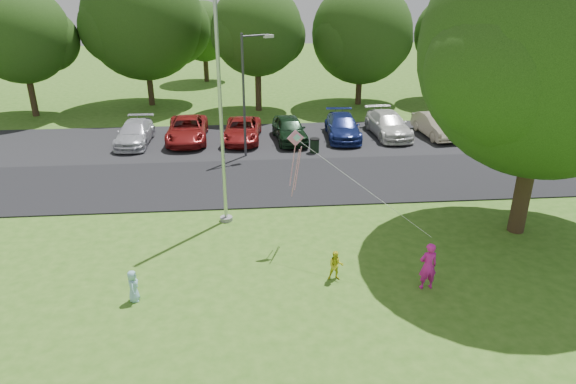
{
  "coord_description": "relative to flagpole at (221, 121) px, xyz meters",
  "views": [
    {
      "loc": [
        -2.6,
        -13.85,
        9.33
      ],
      "look_at": [
        -1.07,
        4.0,
        1.6
      ],
      "focal_mm": 32.0,
      "sensor_mm": 36.0,
      "label": 1
    }
  ],
  "objects": [
    {
      "name": "parking_strip",
      "position": [
        3.5,
        10.5,
        -4.14
      ],
      "size": [
        42.0,
        7.0,
        0.06
      ],
      "primitive_type": "cube",
      "color": "black",
      "rests_on": "ground"
    },
    {
      "name": "ground",
      "position": [
        3.5,
        -5.0,
        -4.17
      ],
      "size": [
        120.0,
        120.0,
        0.0
      ],
      "primitive_type": "plane",
      "color": "#3A6A1C",
      "rests_on": "ground"
    },
    {
      "name": "tree_row",
      "position": [
        5.09,
        19.23,
        1.55
      ],
      "size": [
        64.35,
        11.94,
        10.88
      ],
      "color": "#332316",
      "rests_on": "ground"
    },
    {
      "name": "child_blue",
      "position": [
        -2.67,
        -5.3,
        -3.65
      ],
      "size": [
        0.34,
        0.52,
        1.04
      ],
      "primitive_type": "imported",
      "rotation": [
        0.0,
        0.0,
        1.6
      ],
      "color": "#92CAE0",
      "rests_on": "ground"
    },
    {
      "name": "horizon_trees",
      "position": [
        7.56,
        28.88,
        0.14
      ],
      "size": [
        77.46,
        7.2,
        7.02
      ],
      "color": "#332316",
      "rests_on": "ground"
    },
    {
      "name": "big_tree",
      "position": [
        11.19,
        -1.94,
        2.51
      ],
      "size": [
        9.47,
        8.85,
        11.32
      ],
      "rotation": [
        0.0,
        0.0,
        0.19
      ],
      "color": "#332316",
      "rests_on": "ground"
    },
    {
      "name": "trash_can",
      "position": [
        4.68,
        8.0,
        -3.74
      ],
      "size": [
        0.54,
        0.54,
        0.86
      ],
      "rotation": [
        0.0,
        0.0,
        0.42
      ],
      "color": "black",
      "rests_on": "ground"
    },
    {
      "name": "child_yellow",
      "position": [
        3.68,
        -4.67,
        -3.65
      ],
      "size": [
        0.53,
        0.43,
        1.03
      ],
      "primitive_type": "imported",
      "rotation": [
        0.0,
        0.0,
        -0.08
      ],
      "color": "yellow",
      "rests_on": "ground"
    },
    {
      "name": "woman",
      "position": [
        6.48,
        -5.4,
        -3.36
      ],
      "size": [
        0.62,
        0.44,
        1.61
      ],
      "primitive_type": "imported",
      "rotation": [
        0.0,
        0.0,
        3.23
      ],
      "color": "#E01DA3",
      "rests_on": "ground"
    },
    {
      "name": "street_lamp",
      "position": [
        1.1,
        7.86,
        -0.26
      ],
      "size": [
        1.71,
        0.92,
        6.5
      ],
      "rotation": [
        0.0,
        0.0,
        0.44
      ],
      "color": "#3F3F44",
      "rests_on": "ground"
    },
    {
      "name": "flagpole",
      "position": [
        0.0,
        0.0,
        0.0
      ],
      "size": [
        0.5,
        0.5,
        10.0
      ],
      "color": "#B7BABF",
      "rests_on": "ground"
    },
    {
      "name": "kite",
      "position": [
        2.69,
        -2.04,
        -0.6
      ],
      "size": [
        4.17,
        3.7,
        2.58
      ],
      "rotation": [
        0.0,
        0.0,
        0.11
      ],
      "color": "pink",
      "rests_on": "ground"
    },
    {
      "name": "park_road",
      "position": [
        3.5,
        4.0,
        -4.14
      ],
      "size": [
        60.0,
        6.0,
        0.06
      ],
      "primitive_type": "cube",
      "color": "black",
      "rests_on": "ground"
    },
    {
      "name": "parked_cars",
      "position": [
        3.15,
        10.57,
        -3.43
      ],
      "size": [
        19.76,
        5.2,
        1.44
      ],
      "color": "silver",
      "rests_on": "ground"
    }
  ]
}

